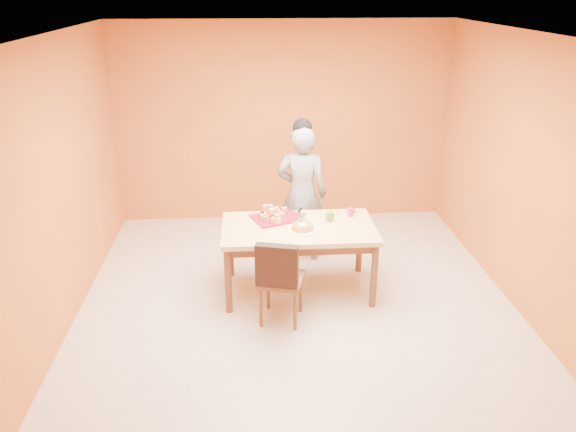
{
  "coord_description": "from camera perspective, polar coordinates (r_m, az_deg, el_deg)",
  "views": [
    {
      "loc": [
        -0.45,
        -4.98,
        3.11
      ],
      "look_at": [
        -0.08,
        0.3,
        0.91
      ],
      "focal_mm": 35.0,
      "sensor_mm": 36.0,
      "label": 1
    }
  ],
  "objects": [
    {
      "name": "wall_right",
      "position": [
        5.94,
        23.33,
        3.44
      ],
      "size": [
        0.0,
        5.0,
        5.0
      ],
      "primitive_type": "plane",
      "rotation": [
        1.57,
        0.0,
        -1.57
      ],
      "color": "#CC732F",
      "rests_on": "floor"
    },
    {
      "name": "wall_left",
      "position": [
        5.58,
        -22.58,
        2.41
      ],
      "size": [
        0.0,
        5.0,
        5.0
      ],
      "primitive_type": "plane",
      "rotation": [
        1.57,
        0.0,
        1.57
      ],
      "color": "#CC732F",
      "rests_on": "floor"
    },
    {
      "name": "pastry_platter",
      "position": [
        6.03,
        -1.63,
        -0.28
      ],
      "size": [
        0.5,
        0.5,
        0.02
      ],
      "primitive_type": "cube",
      "rotation": [
        0.0,
        0.0,
        0.38
      ],
      "color": "maroon",
      "rests_on": "dining_table"
    },
    {
      "name": "person",
      "position": [
        6.61,
        1.41,
        2.28
      ],
      "size": [
        0.66,
        0.51,
        1.64
      ],
      "primitive_type": "imported",
      "rotation": [
        0.0,
        0.0,
        2.94
      ],
      "color": "gray",
      "rests_on": "floor"
    },
    {
      "name": "dining_table",
      "position": [
        5.9,
        1.08,
        -1.89
      ],
      "size": [
        1.6,
        0.9,
        0.76
      ],
      "color": "#EBD07B",
      "rests_on": "floor"
    },
    {
      "name": "magenta_glass",
      "position": [
        6.14,
        6.36,
        0.38
      ],
      "size": [
        0.08,
        0.08,
        0.09
      ],
      "primitive_type": "cylinder",
      "rotation": [
        0.0,
        0.0,
        -0.39
      ],
      "color": "#E32258",
      "rests_on": "dining_table"
    },
    {
      "name": "red_dinner_plate",
      "position": [
        6.11,
        0.19,
        0.03
      ],
      "size": [
        0.32,
        0.32,
        0.02
      ],
      "primitive_type": "cylinder",
      "rotation": [
        0.0,
        0.0,
        0.22
      ],
      "color": "maroon",
      "rests_on": "dining_table"
    },
    {
      "name": "checker_tin",
      "position": [
        6.26,
        6.44,
        0.51
      ],
      "size": [
        0.1,
        0.1,
        0.03
      ],
      "primitive_type": "cylinder",
      "rotation": [
        0.0,
        0.0,
        0.04
      ],
      "color": "#371E0F",
      "rests_on": "dining_table"
    },
    {
      "name": "egg_ornament",
      "position": [
        5.99,
        4.27,
        0.06
      ],
      "size": [
        0.1,
        0.08,
        0.13
      ],
      "primitive_type": "ellipsoid",
      "rotation": [
        0.0,
        0.0,
        0.0
      ],
      "color": "olive",
      "rests_on": "dining_table"
    },
    {
      "name": "wall_back",
      "position": [
        7.7,
        -0.55,
        9.36
      ],
      "size": [
        4.5,
        0.0,
        4.5
      ],
      "primitive_type": "plane",
      "rotation": [
        1.57,
        0.0,
        0.0
      ],
      "color": "#CC732F",
      "rests_on": "floor"
    },
    {
      "name": "ceiling",
      "position": [
        5.02,
        1.23,
        17.88
      ],
      "size": [
        5.0,
        5.0,
        0.0
      ],
      "primitive_type": "plane",
      "rotation": [
        3.14,
        0.0,
        0.0
      ],
      "color": "silver",
      "rests_on": "wall_back"
    },
    {
      "name": "cake_server",
      "position": [
        5.91,
        1.41,
        -0.12
      ],
      "size": [
        0.14,
        0.26,
        0.01
      ],
      "primitive_type": "cube",
      "rotation": [
        0.0,
        0.0,
        -0.37
      ],
      "color": "silver",
      "rests_on": "sponge_cake"
    },
    {
      "name": "dining_chair",
      "position": [
        5.46,
        -0.7,
        -6.33
      ],
      "size": [
        0.51,
        0.57,
        0.91
      ],
      "rotation": [
        0.0,
        0.0,
        -0.25
      ],
      "color": "brown",
      "rests_on": "floor"
    },
    {
      "name": "sponge_cake",
      "position": [
        5.76,
        1.47,
        -1.1
      ],
      "size": [
        0.29,
        0.29,
        0.05
      ],
      "primitive_type": "cylinder",
      "rotation": [
        0.0,
        0.0,
        -0.38
      ],
      "color": "#EE953D",
      "rests_on": "white_cake_plate"
    },
    {
      "name": "floor",
      "position": [
        5.89,
        1.01,
        -9.29
      ],
      "size": [
        5.0,
        5.0,
        0.0
      ],
      "primitive_type": "plane",
      "color": "beige",
      "rests_on": "ground"
    },
    {
      "name": "white_cake_plate",
      "position": [
        5.77,
        1.47,
        -1.38
      ],
      "size": [
        0.32,
        0.32,
        0.01
      ],
      "primitive_type": "cylinder",
      "rotation": [
        0.0,
        0.0,
        -0.01
      ],
      "color": "white",
      "rests_on": "dining_table"
    },
    {
      "name": "pastry_pile",
      "position": [
        6.0,
        -1.63,
        0.32
      ],
      "size": [
        0.34,
        0.34,
        0.11
      ],
      "primitive_type": null,
      "color": "tan",
      "rests_on": "pastry_platter"
    }
  ]
}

